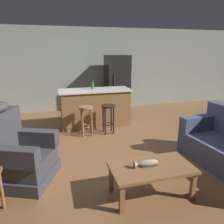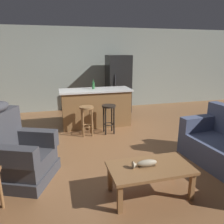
% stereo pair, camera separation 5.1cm
% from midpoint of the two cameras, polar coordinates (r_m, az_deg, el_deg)
% --- Properties ---
extents(ground_plane, '(12.00, 12.00, 0.00)m').
position_cam_midpoint_polar(ground_plane, '(4.55, -0.60, -8.84)').
color(ground_plane, brown).
extents(back_wall, '(12.00, 0.05, 2.60)m').
position_cam_midpoint_polar(back_wall, '(7.23, -6.82, 10.97)').
color(back_wall, '#939E93').
rests_on(back_wall, ground_plane).
extents(coffee_table, '(1.10, 0.60, 0.42)m').
position_cam_midpoint_polar(coffee_table, '(3.04, 10.41, -14.71)').
color(coffee_table, olive).
rests_on(coffee_table, ground_plane).
extents(fish_figurine, '(0.34, 0.10, 0.10)m').
position_cam_midpoint_polar(fish_figurine, '(2.98, 9.02, -13.14)').
color(fish_figurine, '#4C3823').
rests_on(fish_figurine, coffee_table).
extents(recliner_near_lamp, '(1.10, 1.10, 1.20)m').
position_cam_midpoint_polar(recliner_near_lamp, '(3.58, -23.33, -9.90)').
color(recliner_near_lamp, '#3D3D42').
rests_on(recliner_near_lamp, ground_plane).
extents(kitchen_island, '(1.80, 0.70, 0.95)m').
position_cam_midpoint_polar(kitchen_island, '(5.63, -3.98, 1.19)').
color(kitchen_island, olive).
rests_on(kitchen_island, ground_plane).
extents(bar_stool_left, '(0.32, 0.32, 0.68)m').
position_cam_midpoint_polar(bar_stool_left, '(4.99, -6.33, -0.90)').
color(bar_stool_left, olive).
rests_on(bar_stool_left, ground_plane).
extents(bar_stool_right, '(0.32, 0.32, 0.68)m').
position_cam_midpoint_polar(bar_stool_right, '(5.08, -0.57, -0.47)').
color(bar_stool_right, black).
rests_on(bar_stool_right, ground_plane).
extents(refrigerator, '(0.70, 0.69, 1.76)m').
position_cam_midpoint_polar(refrigerator, '(6.92, 1.84, 7.35)').
color(refrigerator, black).
rests_on(refrigerator, ground_plane).
extents(bottle_tall_green, '(0.07, 0.07, 0.24)m').
position_cam_midpoint_polar(bottle_tall_green, '(5.58, -4.64, 6.93)').
color(bottle_tall_green, '#2D6B38').
rests_on(bottle_tall_green, kitchen_island).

